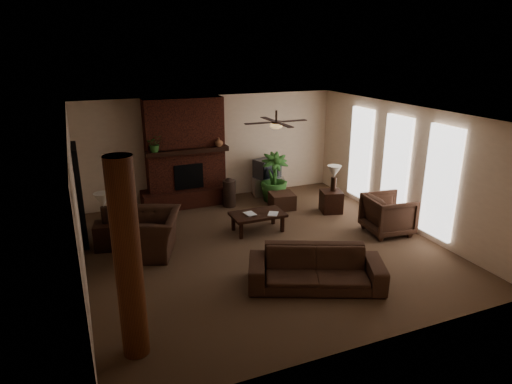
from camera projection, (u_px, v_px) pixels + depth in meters
name	position (u px, v px, depth m)	size (l,w,h in m)	color
room_shell	(264.00, 184.00, 8.89)	(7.00, 7.00, 7.00)	brown
fireplace	(186.00, 162.00, 11.50)	(2.40, 0.70, 2.80)	#562217
windows	(396.00, 166.00, 10.33)	(0.08, 3.65, 2.35)	white
log_column	(128.00, 261.00, 5.72)	(0.36, 0.36, 2.80)	brown
doorway	(80.00, 195.00, 9.33)	(0.10, 1.00, 2.10)	black
ceiling_fan	(276.00, 124.00, 8.94)	(1.35, 1.35, 0.37)	black
sofa	(316.00, 262.00, 7.70)	(2.33, 0.68, 0.91)	#40271B
armchair_left	(150.00, 227.00, 8.93)	(1.28, 0.83, 1.12)	#40271B
armchair_right	(388.00, 213.00, 9.90)	(0.94, 0.88, 0.97)	#40271B
coffee_table	(258.00, 216.00, 10.03)	(1.20, 0.70, 0.43)	black
ottoman	(282.00, 201.00, 11.50)	(0.60, 0.60, 0.40)	#40271B
tv_stand	(268.00, 186.00, 12.56)	(0.85, 0.50, 0.50)	silver
tv	(267.00, 168.00, 12.38)	(0.77, 0.69, 0.52)	#3A3A3D
floor_vase	(229.00, 190.00, 11.57)	(0.34, 0.34, 0.77)	#32221B
floor_plant	(274.00, 188.00, 11.99)	(0.74, 1.32, 0.74)	#316127
side_table_left	(107.00, 236.00, 9.22)	(0.50, 0.50, 0.55)	black
lamp_left	(103.00, 202.00, 9.02)	(0.44, 0.44, 0.65)	black
side_table_right	(331.00, 201.00, 11.22)	(0.50, 0.50, 0.55)	black
lamp_right	(334.00, 173.00, 11.03)	(0.44, 0.44, 0.65)	black
mantel_plant	(155.00, 145.00, 10.77)	(0.38, 0.42, 0.33)	#316127
mantel_vase	(219.00, 142.00, 11.36)	(0.22, 0.23, 0.22)	brown
book_a	(246.00, 209.00, 9.85)	(0.22, 0.03, 0.29)	#999999
book_b	(268.00, 208.00, 9.92)	(0.21, 0.02, 0.29)	#999999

